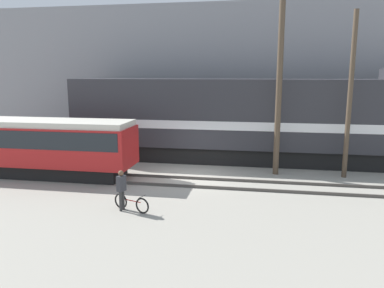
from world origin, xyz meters
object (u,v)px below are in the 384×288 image
at_px(person, 121,186).
at_px(utility_pole_center, 350,96).
at_px(streetcar, 42,144).
at_px(utility_pole_left, 279,90).
at_px(bicycle, 131,203).
at_px(freight_locomotive, 248,119).

relative_size(person, utility_pole_center, 0.19).
xyz_separation_m(streetcar, utility_pole_center, (15.71, 2.55, 2.51)).
xyz_separation_m(utility_pole_left, utility_pole_center, (3.52, 0.00, -0.32)).
distance_m(bicycle, utility_pole_center, 12.16).
height_order(person, utility_pole_center, utility_pole_center).
bearing_deg(freight_locomotive, person, -116.37).
xyz_separation_m(streetcar, bicycle, (6.34, -4.15, -1.39)).
height_order(streetcar, bicycle, streetcar).
distance_m(freight_locomotive, person, 10.47).
distance_m(bicycle, person, 0.78).
bearing_deg(utility_pole_left, streetcar, -168.17).
relative_size(utility_pole_left, utility_pole_center, 1.08).
relative_size(bicycle, utility_pole_center, 0.19).
bearing_deg(utility_pole_center, utility_pole_left, 180.00).
relative_size(person, utility_pole_left, 0.18).
xyz_separation_m(person, utility_pole_center, (9.76, 6.71, 3.24)).
height_order(bicycle, person, person).
xyz_separation_m(freight_locomotive, person, (-4.59, -9.26, -1.64)).
bearing_deg(utility_pole_center, streetcar, -170.77).
bearing_deg(streetcar, utility_pole_center, 9.23).
bearing_deg(person, freight_locomotive, 63.63).
height_order(freight_locomotive, streetcar, freight_locomotive).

